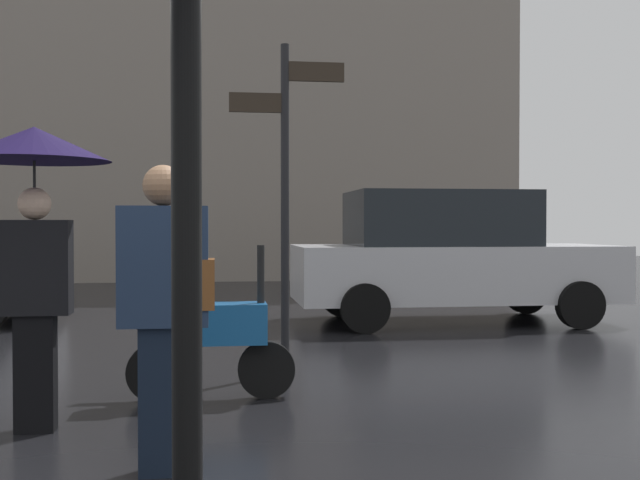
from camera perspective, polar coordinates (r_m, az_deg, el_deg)
pedestrian_with_umbrella at (r=5.56m, az=-20.26°, el=3.41°), size 1.02×1.02×2.06m
pedestrian_with_bag at (r=4.42m, az=-11.25°, el=-4.30°), size 0.53×0.24×1.73m
parked_scooter at (r=6.28m, az=-8.40°, el=-6.62°), size 1.34×0.32×1.23m
parked_car_right at (r=11.23m, az=9.44°, el=-1.17°), size 4.53×2.02×1.88m
street_signpost at (r=7.28m, az=-2.55°, el=4.81°), size 1.08×0.08×3.09m
building_block at (r=21.23m, az=-8.39°, el=16.10°), size 16.08×2.59×13.79m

